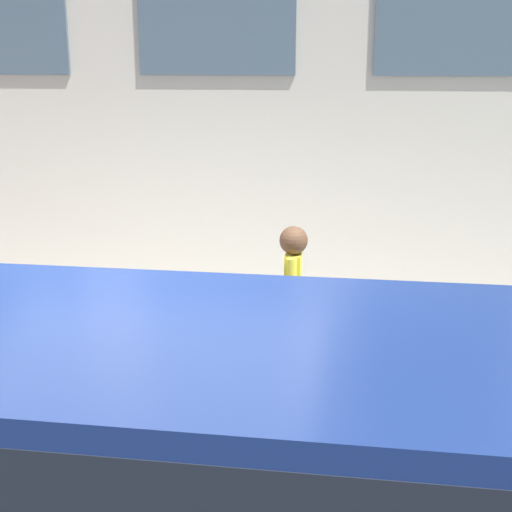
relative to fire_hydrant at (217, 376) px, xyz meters
name	(u,v)px	position (x,y,z in m)	size (l,w,h in m)	color
ground_plane	(134,471)	(-0.54, 0.47, -0.49)	(80.00, 80.00, 0.00)	#2D2D30
sidewalk	(187,370)	(0.97, 0.47, -0.43)	(3.02, 60.00, 0.14)	#B2ADA3
fire_hydrant	(217,376)	(0.00, 0.00, 0.00)	(0.35, 0.46, 0.70)	gold
person	(293,294)	(0.57, -0.49, 0.46)	(0.33, 0.22, 1.36)	#232328
parked_truck_navy_near	(198,469)	(-1.90, -0.31, 0.44)	(1.92, 5.00, 1.61)	black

